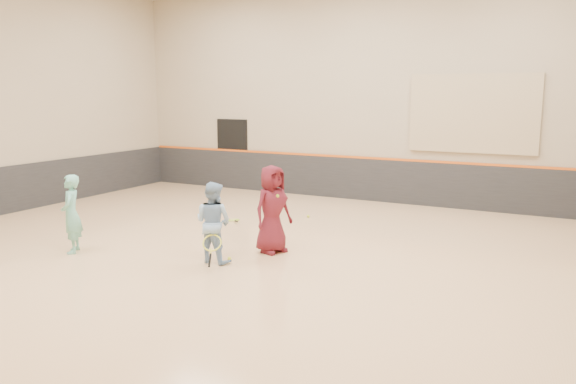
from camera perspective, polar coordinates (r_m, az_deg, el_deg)
The scene contains 14 objects.
room at distance 10.62m, azimuth -2.81°, elevation -1.96°, with size 15.04×12.04×6.22m.
wainscot_back at distance 16.02m, azimuth 7.99°, elevation 1.26°, with size 14.90×0.04×1.20m, color #232326.
wainscot_left at distance 15.74m, azimuth -27.02°, elevation 0.10°, with size 0.04×11.90×1.20m, color #232326.
accent_stripe at distance 15.93m, azimuth 8.03°, elevation 3.46°, with size 14.90×0.03×0.06m, color #D85914.
acoustic_panel at distance 15.13m, azimuth 18.27°, elevation 7.58°, with size 3.20×0.08×2.00m, color tan.
doorway at distance 17.95m, azimuth -5.66°, elevation 3.86°, with size 1.10×0.05×2.20m, color black.
girl at distance 11.43m, azimuth -21.15°, elevation -2.10°, with size 0.55×0.36×1.50m, color #6FC1AD.
instructor at distance 10.15m, azimuth -7.60°, elevation -3.06°, with size 0.71×0.56×1.47m, color #89AED5.
young_man at distance 10.66m, azimuth -1.60°, elevation -1.75°, with size 0.82×0.54×1.68m, color maroon.
held_racket at distance 9.88m, azimuth -7.72°, elevation -5.14°, with size 0.54×0.54×0.58m, color yellow, non-canonical shape.
spare_racket at distance 13.51m, azimuth -5.59°, elevation -2.70°, with size 0.66×0.66×0.10m, color #A8DB30, non-canonical shape.
ball_under_racket at distance 10.38m, azimuth -5.98°, elevation -6.74°, with size 0.07×0.07×0.07m, color #DDEE37.
ball_in_hand at distance 10.45m, azimuth -1.08°, elevation -0.40°, with size 0.07×0.07×0.07m, color #B2C92E.
ball_beside_spare at distance 13.79m, azimuth 2.07°, elevation -2.47°, with size 0.07×0.07×0.07m, color #D4EC36.
Camera 1 is at (5.24, -8.98, 3.02)m, focal length 35.00 mm.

